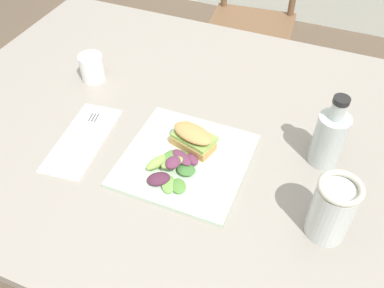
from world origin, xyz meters
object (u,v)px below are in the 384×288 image
(fork_on_napkin, at_px, (85,134))
(mason_jar_iced_tea, at_px, (332,211))
(bottle_cold_brew, at_px, (328,141))
(plate_lunch, at_px, (186,160))
(cup_extra_side, at_px, (92,68))
(dining_table, at_px, (164,150))
(sandwich_half_front, at_px, (193,138))
(chair_wooden_far, at_px, (251,23))

(fork_on_napkin, xyz_separation_m, mason_jar_iced_tea, (0.60, -0.05, 0.06))
(fork_on_napkin, xyz_separation_m, bottle_cold_brew, (0.56, 0.14, 0.06))
(bottle_cold_brew, bearing_deg, plate_lunch, -156.92)
(fork_on_napkin, relative_size, bottle_cold_brew, 1.00)
(fork_on_napkin, distance_m, cup_extra_side, 0.24)
(dining_table, bearing_deg, sandwich_half_front, -30.42)
(bottle_cold_brew, bearing_deg, chair_wooden_far, 113.26)
(plate_lunch, bearing_deg, mason_jar_iced_tea, -11.32)
(bottle_cold_brew, xyz_separation_m, mason_jar_iced_tea, (0.04, -0.19, 0.00))
(chair_wooden_far, bearing_deg, plate_lunch, -82.19)
(chair_wooden_far, height_order, fork_on_napkin, chair_wooden_far)
(bottle_cold_brew, height_order, mason_jar_iced_tea, bottle_cold_brew)
(chair_wooden_far, distance_m, mason_jar_iced_tea, 1.40)
(sandwich_half_front, height_order, mason_jar_iced_tea, mason_jar_iced_tea)
(bottle_cold_brew, height_order, cup_extra_side, bottle_cold_brew)
(sandwich_half_front, bearing_deg, bottle_cold_brew, 15.68)
(chair_wooden_far, relative_size, cup_extra_side, 11.27)
(dining_table, distance_m, bottle_cold_brew, 0.45)
(chair_wooden_far, xyz_separation_m, fork_on_napkin, (-0.10, -1.21, 0.30))
(chair_wooden_far, xyz_separation_m, sandwich_half_front, (0.17, -1.15, 0.33))
(chair_wooden_far, relative_size, plate_lunch, 3.08)
(chair_wooden_far, xyz_separation_m, cup_extra_side, (-0.21, -1.00, 0.33))
(chair_wooden_far, relative_size, mason_jar_iced_tea, 6.13)
(sandwich_half_front, height_order, cup_extra_side, cup_extra_side)
(chair_wooden_far, bearing_deg, cup_extra_side, -101.72)
(chair_wooden_far, relative_size, fork_on_napkin, 4.69)
(dining_table, bearing_deg, mason_jar_iced_tea, -21.74)
(dining_table, height_order, cup_extra_side, cup_extra_side)
(plate_lunch, xyz_separation_m, sandwich_half_front, (0.00, 0.04, 0.03))
(plate_lunch, bearing_deg, bottle_cold_brew, 23.08)
(sandwich_half_front, height_order, fork_on_napkin, sandwich_half_front)
(sandwich_half_front, xyz_separation_m, cup_extra_side, (-0.37, 0.15, 0.00))
(plate_lunch, distance_m, bottle_cold_brew, 0.33)
(chair_wooden_far, xyz_separation_m, bottle_cold_brew, (0.46, -1.07, 0.36))
(plate_lunch, bearing_deg, sandwich_half_front, 87.94)
(dining_table, height_order, sandwich_half_front, sandwich_half_front)
(dining_table, height_order, plate_lunch, plate_lunch)
(sandwich_half_front, relative_size, mason_jar_iced_tea, 0.81)
(dining_table, height_order, bottle_cold_brew, bottle_cold_brew)
(sandwich_half_front, bearing_deg, mason_jar_iced_tea, -18.36)
(fork_on_napkin, distance_m, mason_jar_iced_tea, 0.60)
(mason_jar_iced_tea, bearing_deg, plate_lunch, 168.68)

